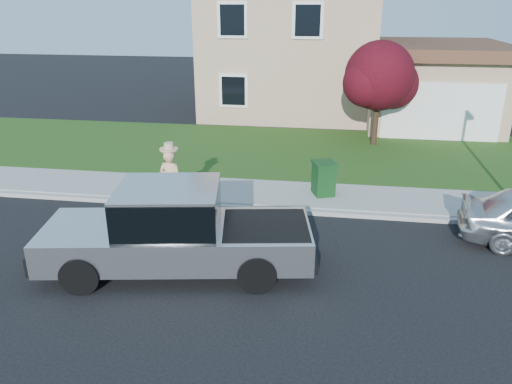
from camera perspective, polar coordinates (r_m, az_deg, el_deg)
ground at (r=11.24m, az=-3.62°, el=-7.90°), size 80.00×80.00×0.00m
curb at (r=13.65m, az=3.04°, el=-2.11°), size 40.00×0.20×0.12m
sidewalk at (r=14.66m, az=3.47°, el=-0.36°), size 40.00×2.00×0.15m
lawn at (r=18.91m, az=4.77°, el=4.55°), size 40.00×7.00×0.10m
house at (r=26.07m, az=7.02°, el=16.08°), size 14.00×11.30×6.85m
pickup_truck at (r=10.66m, az=-9.13°, el=-4.52°), size 5.99×2.85×1.89m
woman at (r=13.43m, az=-9.70°, el=1.26°), size 0.74×0.57×1.99m
ornamental_tree at (r=19.76m, az=14.01°, el=12.41°), size 2.88×2.60×3.96m
trash_bin at (r=14.47m, az=7.73°, el=1.60°), size 0.79×0.85×0.97m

